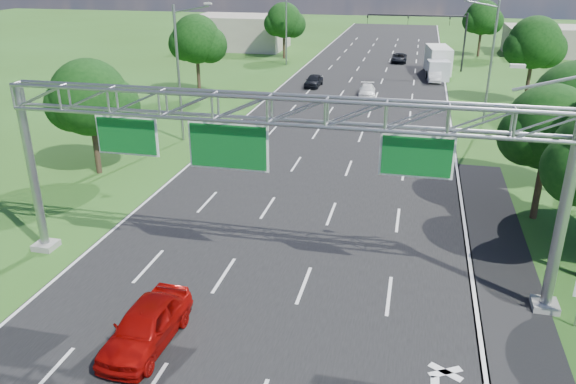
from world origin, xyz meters
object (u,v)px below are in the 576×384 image
(red_coupe, at_px, (146,325))
(box_truck, at_px, (438,62))
(sign_gantry, at_px, (272,124))
(traffic_signal, at_px, (436,28))

(red_coupe, xyz_separation_m, box_truck, (10.92, 55.60, 0.76))
(sign_gantry, distance_m, box_truck, 50.85)
(red_coupe, relative_size, box_truck, 0.53)
(sign_gantry, xyz_separation_m, box_truck, (7.67, 49.98, -5.34))
(sign_gantry, xyz_separation_m, traffic_signal, (7.15, 53.00, -1.72))
(box_truck, bearing_deg, red_coupe, -108.83)
(sign_gantry, distance_m, red_coupe, 8.91)
(red_coupe, bearing_deg, sign_gantry, 61.99)
(sign_gantry, xyz_separation_m, red_coupe, (-3.25, -5.62, -6.10))
(sign_gantry, bearing_deg, traffic_signal, 82.32)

